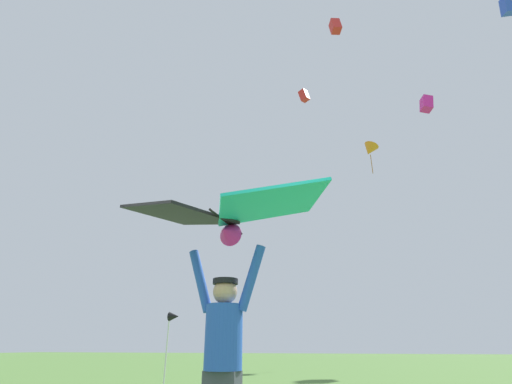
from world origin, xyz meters
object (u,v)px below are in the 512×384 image
held_stunt_kite (224,214)px  marker_flag (173,322)px  distant_kite_blue_overhead_distant (508,5)px  distant_kite_magenta_high_left (426,104)px  distant_kite_orange_mid_left (370,150)px  kite_flyer_person (223,356)px  distant_kite_red_low_left (304,96)px  distant_kite_red_low_right (335,26)px

held_stunt_kite → marker_flag: (-3.80, 6.34, -0.60)m
distant_kite_blue_overhead_distant → distant_kite_magenta_high_left: size_ratio=0.74×
distant_kite_orange_mid_left → marker_flag: bearing=-110.9°
distant_kite_blue_overhead_distant → distant_kite_magenta_high_left: 11.19m
kite_flyer_person → distant_kite_orange_mid_left: 28.37m
held_stunt_kite → distant_kite_magenta_high_left: 31.38m
distant_kite_magenta_high_left → distant_kite_orange_mid_left: (-4.97, -0.72, -3.97)m
distant_kite_red_low_left → marker_flag: distant_kite_red_low_left is taller
distant_kite_magenta_high_left → marker_flag: distant_kite_magenta_high_left is taller
distant_kite_red_low_right → distant_kite_blue_overhead_distant: size_ratio=0.98×
kite_flyer_person → distant_kite_orange_mid_left: (3.02, 24.12, 14.63)m
distant_kite_red_low_right → marker_flag: (-5.17, -9.28, -18.80)m
distant_kite_red_low_right → distant_kite_blue_overhead_distant: (8.99, -1.49, -2.63)m
kite_flyer_person → distant_kite_red_low_left: bearing=93.7°
kite_flyer_person → distant_kite_orange_mid_left: size_ratio=0.68×
kite_flyer_person → distant_kite_red_low_right: bearing=85.0°
kite_flyer_person → distant_kite_magenta_high_left: bearing=72.2°
distant_kite_blue_overhead_distant → distant_kite_orange_mid_left: distant_kite_blue_overhead_distant is taller
distant_kite_blue_overhead_distant → distant_kite_orange_mid_left: size_ratio=0.38×
distant_kite_magenta_high_left → distant_kite_orange_mid_left: size_ratio=0.51×
distant_kite_red_low_right → distant_kite_blue_overhead_distant: distant_kite_red_low_right is taller
kite_flyer_person → distant_kite_red_low_left: distant_kite_red_low_left is taller
distant_kite_red_low_right → marker_flag: bearing=-119.1°
marker_flag → kite_flyer_person: bearing=-58.7°
kite_flyer_person → distant_kite_red_low_right: size_ratio=1.82×
kite_flyer_person → distant_kite_magenta_high_left: size_ratio=1.33×
distant_kite_red_low_left → distant_kite_blue_overhead_distant: (11.40, -2.24, 1.86)m
distant_kite_red_low_left → distant_kite_red_low_right: (2.41, -0.76, 4.49)m
held_stunt_kite → distant_kite_blue_overhead_distant: size_ratio=2.07×
held_stunt_kite → distant_kite_blue_overhead_distant: (10.36, 14.14, 15.56)m
held_stunt_kite → distant_kite_red_low_left: 21.38m
distant_kite_orange_mid_left → distant_kite_red_low_left: bearing=-117.4°
distant_kite_blue_overhead_distant → distant_kite_red_low_left: bearing=168.9°
distant_kite_red_low_left → marker_flag: size_ratio=0.46×
distant_kite_orange_mid_left → marker_flag: size_ratio=1.50×
held_stunt_kite → distant_kite_red_low_right: bearing=85.0°
marker_flag → distant_kite_magenta_high_left: bearing=57.6°
distant_kite_red_low_left → distant_kite_magenta_high_left: size_ratio=0.60×
distant_kite_red_low_right → distant_kite_magenta_high_left: bearing=54.6°
distant_kite_red_low_left → distant_kite_red_low_right: size_ratio=0.82×
distant_kite_magenta_high_left → distant_kite_orange_mid_left: distant_kite_magenta_high_left is taller
distant_kite_red_low_left → kite_flyer_person: bearing=-86.3°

